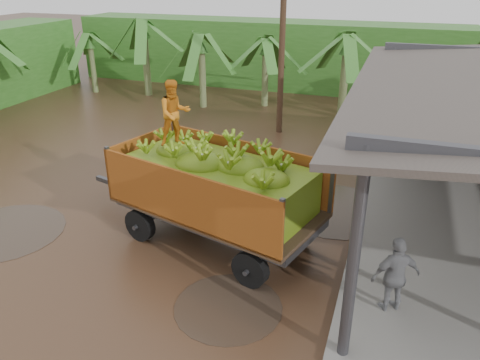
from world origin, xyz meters
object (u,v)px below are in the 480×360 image
utility_pole (283,21)px  man_blue (186,169)px  banana_trailer (216,186)px  man_grey (395,276)px

utility_pole → man_blue: bearing=-99.6°
banana_trailer → utility_pole: (-0.73, 8.82, 2.90)m
man_grey → utility_pole: utility_pole is taller
man_grey → utility_pole: size_ratio=0.19×
man_grey → banana_trailer: bearing=-47.4°
banana_trailer → man_grey: size_ratio=4.16×
man_blue → utility_pole: (1.12, 6.64, 3.58)m
man_grey → utility_pole: 11.85m
banana_trailer → man_blue: (-1.85, 2.18, -0.68)m
man_blue → man_grey: bearing=146.1°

